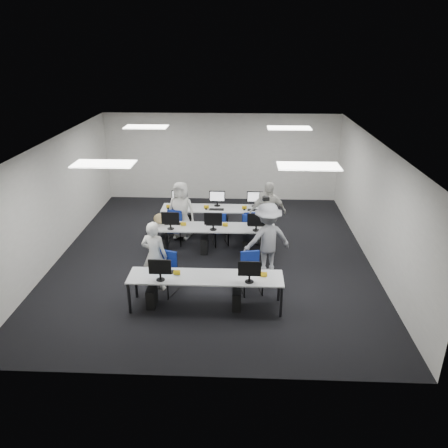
{
  "coord_description": "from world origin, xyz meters",
  "views": [
    {
      "loc": [
        0.72,
        -10.25,
        5.21
      ],
      "look_at": [
        0.29,
        -0.23,
        1.0
      ],
      "focal_mm": 35.0,
      "sensor_mm": 36.0,
      "label": 1
    }
  ],
  "objects_px": {
    "student_3": "(268,213)",
    "photographer": "(267,239)",
    "chair_0": "(165,280)",
    "chair_6": "(220,230)",
    "chair_3": "(220,235)",
    "student_1": "(261,218)",
    "desk_mid": "(214,229)",
    "chair_2": "(175,235)",
    "student_0": "(155,256)",
    "student_2": "(181,210)",
    "chair_4": "(252,234)",
    "chair_1": "(251,280)",
    "chair_7": "(250,232)",
    "chair_5": "(178,228)",
    "desk_front": "(206,279)"
  },
  "relations": [
    {
      "from": "chair_7",
      "to": "photographer",
      "type": "relative_size",
      "value": 0.48
    },
    {
      "from": "chair_7",
      "to": "chair_4",
      "type": "bearing_deg",
      "value": -59.73
    },
    {
      "from": "chair_7",
      "to": "student_0",
      "type": "distance_m",
      "value": 3.45
    },
    {
      "from": "chair_2",
      "to": "chair_6",
      "type": "relative_size",
      "value": 0.98
    },
    {
      "from": "student_1",
      "to": "chair_1",
      "type": "bearing_deg",
      "value": 71.67
    },
    {
      "from": "chair_7",
      "to": "student_3",
      "type": "distance_m",
      "value": 0.77
    },
    {
      "from": "desk_mid",
      "to": "photographer",
      "type": "xyz_separation_m",
      "value": [
        1.34,
        -1.05,
        0.21
      ]
    },
    {
      "from": "chair_5",
      "to": "chair_7",
      "type": "height_order",
      "value": "chair_5"
    },
    {
      "from": "desk_front",
      "to": "chair_7",
      "type": "xyz_separation_m",
      "value": [
        0.97,
        3.34,
        -0.41
      ]
    },
    {
      "from": "chair_6",
      "to": "photographer",
      "type": "distance_m",
      "value": 2.36
    },
    {
      "from": "chair_3",
      "to": "student_1",
      "type": "height_order",
      "value": "student_1"
    },
    {
      "from": "chair_0",
      "to": "chair_7",
      "type": "relative_size",
      "value": 1.11
    },
    {
      "from": "chair_5",
      "to": "student_3",
      "type": "relative_size",
      "value": 0.5
    },
    {
      "from": "chair_0",
      "to": "student_3",
      "type": "relative_size",
      "value": 0.54
    },
    {
      "from": "student_3",
      "to": "photographer",
      "type": "bearing_deg",
      "value": -104.43
    },
    {
      "from": "chair_2",
      "to": "student_3",
      "type": "xyz_separation_m",
      "value": [
        2.55,
        0.17,
        0.63
      ]
    },
    {
      "from": "chair_7",
      "to": "student_0",
      "type": "relative_size",
      "value": 0.52
    },
    {
      "from": "student_1",
      "to": "desk_mid",
      "type": "bearing_deg",
      "value": 15.98
    },
    {
      "from": "desk_front",
      "to": "desk_mid",
      "type": "distance_m",
      "value": 2.6
    },
    {
      "from": "chair_2",
      "to": "student_2",
      "type": "bearing_deg",
      "value": 73.16
    },
    {
      "from": "student_0",
      "to": "student_2",
      "type": "xyz_separation_m",
      "value": [
        0.21,
        2.83,
        0.0
      ]
    },
    {
      "from": "chair_2",
      "to": "photographer",
      "type": "xyz_separation_m",
      "value": [
        2.46,
        -1.55,
        0.63
      ]
    },
    {
      "from": "chair_0",
      "to": "chair_6",
      "type": "distance_m",
      "value": 3.12
    },
    {
      "from": "student_3",
      "to": "chair_2",
      "type": "bearing_deg",
      "value": 172.4
    },
    {
      "from": "chair_4",
      "to": "chair_3",
      "type": "bearing_deg",
      "value": 171.97
    },
    {
      "from": "chair_1",
      "to": "photographer",
      "type": "xyz_separation_m",
      "value": [
        0.38,
        0.89,
        0.6
      ]
    },
    {
      "from": "student_2",
      "to": "student_3",
      "type": "bearing_deg",
      "value": 6.35
    },
    {
      "from": "desk_mid",
      "to": "chair_2",
      "type": "relative_size",
      "value": 3.91
    },
    {
      "from": "desk_mid",
      "to": "chair_0",
      "type": "xyz_separation_m",
      "value": [
        -0.96,
        -2.07,
        -0.38
      ]
    },
    {
      "from": "chair_0",
      "to": "student_3",
      "type": "height_order",
      "value": "student_3"
    },
    {
      "from": "desk_front",
      "to": "student_1",
      "type": "xyz_separation_m",
      "value": [
        1.27,
        3.26,
        0.06
      ]
    },
    {
      "from": "chair_6",
      "to": "student_3",
      "type": "relative_size",
      "value": 0.47
    },
    {
      "from": "chair_4",
      "to": "chair_5",
      "type": "bearing_deg",
      "value": 158.38
    },
    {
      "from": "chair_0",
      "to": "chair_4",
      "type": "bearing_deg",
      "value": 72.89
    },
    {
      "from": "student_3",
      "to": "chair_7",
      "type": "bearing_deg",
      "value": 158.88
    },
    {
      "from": "chair_0",
      "to": "chair_6",
      "type": "relative_size",
      "value": 1.13
    },
    {
      "from": "desk_mid",
      "to": "chair_3",
      "type": "distance_m",
      "value": 0.69
    },
    {
      "from": "chair_4",
      "to": "chair_5",
      "type": "distance_m",
      "value": 2.15
    },
    {
      "from": "chair_4",
      "to": "chair_1",
      "type": "bearing_deg",
      "value": -103.94
    },
    {
      "from": "chair_4",
      "to": "chair_5",
      "type": "height_order",
      "value": "chair_5"
    },
    {
      "from": "desk_mid",
      "to": "student_2",
      "type": "relative_size",
      "value": 1.95
    },
    {
      "from": "chair_5",
      "to": "student_2",
      "type": "height_order",
      "value": "student_2"
    },
    {
      "from": "desk_front",
      "to": "chair_3",
      "type": "bearing_deg",
      "value": 87.44
    },
    {
      "from": "chair_1",
      "to": "student_3",
      "type": "height_order",
      "value": "student_3"
    },
    {
      "from": "student_0",
      "to": "student_2",
      "type": "bearing_deg",
      "value": -81.36
    },
    {
      "from": "chair_0",
      "to": "student_1",
      "type": "height_order",
      "value": "student_1"
    },
    {
      "from": "chair_2",
      "to": "photographer",
      "type": "height_order",
      "value": "photographer"
    },
    {
      "from": "chair_2",
      "to": "chair_4",
      "type": "height_order",
      "value": "chair_4"
    },
    {
      "from": "chair_3",
      "to": "student_1",
      "type": "xyz_separation_m",
      "value": [
        1.13,
        0.13,
        0.49
      ]
    },
    {
      "from": "chair_1",
      "to": "chair_7",
      "type": "relative_size",
      "value": 1.07
    }
  ]
}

